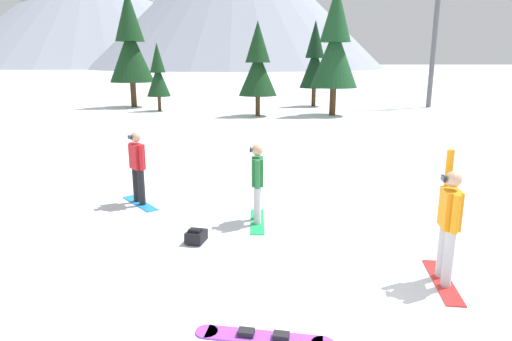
# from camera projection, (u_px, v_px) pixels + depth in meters

# --- Properties ---
(ground_plane) EXTENTS (800.00, 800.00, 0.00)m
(ground_plane) POSITION_uv_depth(u_px,v_px,m) (319.00, 311.00, 6.12)
(ground_plane) COLOR white
(snowboarder_foreground) EXTENTS (0.47, 1.50, 2.04)m
(snowboarder_foreground) POSITION_uv_depth(u_px,v_px,m) (446.00, 223.00, 6.70)
(snowboarder_foreground) COLOR red
(snowboarder_foreground) RESTS_ON ground_plane
(snowboarder_midground) EXTENTS (0.30, 1.52, 1.68)m
(snowboarder_midground) POSITION_uv_depth(u_px,v_px,m) (255.00, 182.00, 9.29)
(snowboarder_midground) COLOR #19B259
(snowboarder_midground) RESTS_ON ground_plane
(snowboarder_background) EXTENTS (1.12, 1.32, 1.74)m
(snowboarder_background) POSITION_uv_depth(u_px,v_px,m) (135.00, 166.00, 10.47)
(snowboarder_background) COLOR #1E8CD8
(snowboarder_background) RESTS_ON ground_plane
(loose_snowboard_near_left) EXTENTS (1.76, 0.58, 0.09)m
(loose_snowboard_near_left) POSITION_uv_depth(u_px,v_px,m) (262.00, 337.00, 5.51)
(loose_snowboard_near_left) COLOR #993FD8
(loose_snowboard_near_left) RESTS_ON ground_plane
(backpack_black) EXTENTS (0.41, 0.55, 0.29)m
(backpack_black) POSITION_uv_depth(u_px,v_px,m) (194.00, 236.00, 8.41)
(backpack_black) COLOR black
(backpack_black) RESTS_ON ground_plane
(pine_tree_broad) EXTENTS (2.17, 2.17, 6.23)m
(pine_tree_broad) POSITION_uv_depth(u_px,v_px,m) (313.00, 60.00, 32.88)
(pine_tree_broad) COLOR #472D19
(pine_tree_broad) RESTS_ON ground_plane
(pine_tree_twin) EXTENTS (3.18, 3.18, 8.26)m
(pine_tree_twin) POSITION_uv_depth(u_px,v_px,m) (128.00, 44.00, 32.03)
(pine_tree_twin) COLOR #472D19
(pine_tree_twin) RESTS_ON ground_plane
(pine_tree_young) EXTENTS (2.90, 2.90, 7.82)m
(pine_tree_young) POSITION_uv_depth(u_px,v_px,m) (333.00, 45.00, 27.13)
(pine_tree_young) COLOR #472D19
(pine_tree_young) RESTS_ON ground_plane
(pine_tree_slender) EXTENTS (2.35, 2.35, 5.69)m
(pine_tree_slender) POSITION_uv_depth(u_px,v_px,m) (256.00, 65.00, 27.09)
(pine_tree_slender) COLOR #472D19
(pine_tree_slender) RESTS_ON ground_plane
(pine_tree_leaning) EXTENTS (1.59, 1.59, 4.52)m
(pine_tree_leaning) POSITION_uv_depth(u_px,v_px,m) (156.00, 74.00, 29.91)
(pine_tree_leaning) COLOR #472D19
(pine_tree_leaning) RESTS_ON ground_plane
(ski_lift_tower) EXTENTS (3.34, 0.36, 9.38)m
(ski_lift_tower) POSITION_uv_depth(u_px,v_px,m) (433.00, 31.00, 31.71)
(ski_lift_tower) COLOR #595B60
(ski_lift_tower) RESTS_ON ground_plane
(peak_west_ridge) EXTENTS (140.94, 140.94, 58.03)m
(peak_west_ridge) POSITION_uv_depth(u_px,v_px,m) (90.00, 7.00, 227.64)
(peak_west_ridge) COLOR #8C93A3
(peak_west_ridge) RESTS_ON ground_plane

